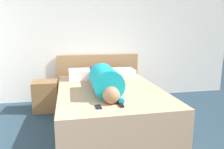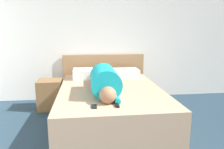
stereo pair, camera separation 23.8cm
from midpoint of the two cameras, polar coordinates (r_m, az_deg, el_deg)
wall_back at (r=4.38m, az=-3.34°, el=10.49°), size 6.13×0.06×2.60m
bed at (r=3.33m, az=1.73°, el=-8.09°), size 1.51×2.08×0.52m
headboard at (r=4.43m, az=-0.60°, el=-0.58°), size 1.63×0.04×0.90m
nightstand at (r=4.00m, az=-14.20°, el=-5.07°), size 0.41×0.39×0.52m
person_lying at (r=3.14m, az=-0.03°, el=-1.30°), size 0.38×1.64×0.38m
pillow_near_headboard at (r=3.95m, az=-4.65°, el=0.19°), size 0.52×0.37×0.17m
pillow_second at (r=4.04m, az=5.04°, el=0.31°), size 0.49×0.37×0.15m
tv_remote at (r=2.55m, az=3.99°, el=-7.95°), size 0.04×0.15×0.02m
cell_phone at (r=2.51m, az=-2.00°, el=-8.39°), size 0.06×0.13×0.01m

